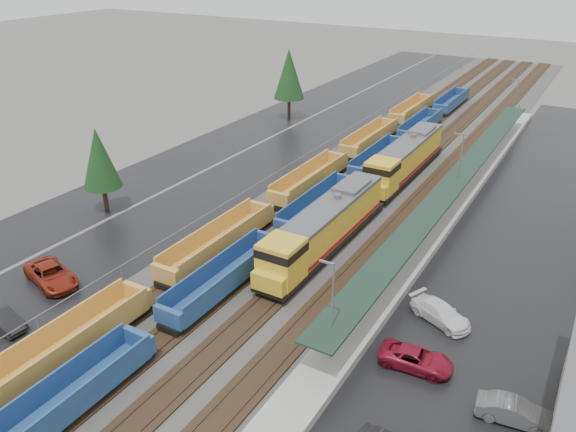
# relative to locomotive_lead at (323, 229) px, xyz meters

# --- Properties ---
(ballast_strip) EXTENTS (20.00, 160.00, 0.08)m
(ballast_strip) POSITION_rel_locomotive_lead_xyz_m (-2.00, 26.54, -2.43)
(ballast_strip) COLOR #302D2B
(ballast_strip) RESTS_ON ground
(trackbed) EXTENTS (14.60, 160.00, 0.22)m
(trackbed) POSITION_rel_locomotive_lead_xyz_m (-2.00, 26.54, -2.31)
(trackbed) COLOR black
(trackbed) RESTS_ON ground
(west_parking_lot) EXTENTS (10.00, 160.00, 0.02)m
(west_parking_lot) POSITION_rel_locomotive_lead_xyz_m (-17.00, 26.54, -2.46)
(west_parking_lot) COLOR black
(west_parking_lot) RESTS_ON ground
(west_road) EXTENTS (9.00, 160.00, 0.02)m
(west_road) POSITION_rel_locomotive_lead_xyz_m (-27.00, 26.54, -2.46)
(west_road) COLOR black
(west_road) RESTS_ON ground
(east_commuter_lot) EXTENTS (16.00, 100.00, 0.02)m
(east_commuter_lot) POSITION_rel_locomotive_lead_xyz_m (17.00, 16.54, -2.46)
(east_commuter_lot) COLOR black
(east_commuter_lot) RESTS_ON ground
(station_platform) EXTENTS (3.00, 80.00, 8.00)m
(station_platform) POSITION_rel_locomotive_lead_xyz_m (7.50, 16.55, -1.74)
(station_platform) COLOR #9E9B93
(station_platform) RESTS_ON ground
(chainlink_fence) EXTENTS (0.08, 160.04, 2.02)m
(chainlink_fence) POSITION_rel_locomotive_lead_xyz_m (-11.50, 24.98, -0.86)
(chainlink_fence) COLOR gray
(chainlink_fence) RESTS_ON ground
(tree_west_near) EXTENTS (3.96, 3.96, 9.00)m
(tree_west_near) POSITION_rel_locomotive_lead_xyz_m (-24.00, -3.46, 3.35)
(tree_west_near) COLOR #332316
(tree_west_near) RESTS_ON ground
(tree_west_far) EXTENTS (4.84, 4.84, 11.00)m
(tree_west_far) POSITION_rel_locomotive_lead_xyz_m (-25.00, 36.54, 4.66)
(tree_west_far) COLOR #332316
(tree_west_far) RESTS_ON ground
(locomotive_lead) EXTENTS (3.12, 20.54, 4.65)m
(locomotive_lead) POSITION_rel_locomotive_lead_xyz_m (0.00, 0.00, 0.00)
(locomotive_lead) COLOR black
(locomotive_lead) RESTS_ON ground
(locomotive_trail) EXTENTS (3.12, 20.54, 4.65)m
(locomotive_trail) POSITION_rel_locomotive_lead_xyz_m (0.00, 21.00, 0.00)
(locomotive_trail) COLOR black
(locomotive_trail) RESTS_ON ground
(well_string_yellow) EXTENTS (2.67, 101.83, 2.37)m
(well_string_yellow) POSITION_rel_locomotive_lead_xyz_m (-8.00, 3.69, -1.29)
(well_string_yellow) COLOR gold
(well_string_yellow) RESTS_ON ground
(well_string_blue) EXTENTS (2.54, 112.23, 2.25)m
(well_string_blue) POSITION_rel_locomotive_lead_xyz_m (-4.00, 6.80, -1.33)
(well_string_blue) COLOR navy
(well_string_blue) RESTS_ON ground
(parked_car_west_b) EXTENTS (1.85, 4.49, 1.45)m
(parked_car_west_b) POSITION_rel_locomotive_lead_xyz_m (-15.18, -21.86, -1.75)
(parked_car_west_b) COLOR black
(parked_car_west_b) RESTS_ON ground
(parked_car_west_c) EXTENTS (4.23, 6.42, 1.64)m
(parked_car_west_c) POSITION_rel_locomotive_lead_xyz_m (-16.99, -16.02, -1.65)
(parked_car_west_c) COLOR maroon
(parked_car_west_c) RESTS_ON ground
(parked_car_east_b) EXTENTS (2.66, 5.08, 1.37)m
(parked_car_east_b) POSITION_rel_locomotive_lead_xyz_m (12.43, -10.62, -1.79)
(parked_car_east_b) COLOR maroon
(parked_car_east_b) RESTS_ON ground
(parked_car_east_c) EXTENTS (3.88, 5.36, 1.44)m
(parked_car_east_c) POSITION_rel_locomotive_lead_xyz_m (12.32, -4.79, -1.75)
(parked_car_east_c) COLOR white
(parked_car_east_c) RESTS_ON ground
(parked_car_east_e) EXTENTS (2.09, 4.55, 1.45)m
(parked_car_east_e) POSITION_rel_locomotive_lead_xyz_m (19.00, -12.27, -1.75)
(parked_car_east_e) COLOR #545659
(parked_car_east_e) RESTS_ON ground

